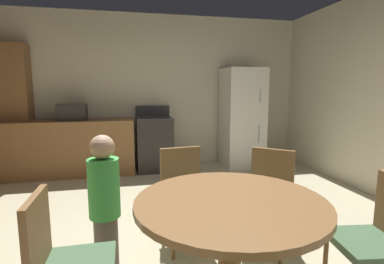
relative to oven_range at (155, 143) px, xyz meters
name	(u,v)px	position (x,y,z in m)	size (l,w,h in m)	color
ground_plane	(192,251)	(0.09, -2.69, -0.47)	(14.00, 14.00, 0.00)	beige
wall_back	(157,92)	(0.09, 0.40, 0.88)	(5.58, 0.12, 2.70)	beige
kitchen_counter	(70,148)	(-1.38, 0.00, -0.02)	(2.05, 0.60, 0.90)	olive
pantry_column	(17,111)	(-2.18, 0.18, 0.58)	(0.44, 0.36, 2.10)	olive
oven_range	(155,143)	(0.00, 0.00, 0.00)	(0.60, 0.60, 1.10)	#2D2B28
refrigerator	(242,118)	(1.58, -0.05, 0.41)	(0.68, 0.68, 1.76)	white
microwave	(72,112)	(-1.31, 0.00, 0.56)	(0.44, 0.32, 0.26)	#2D2B28
dining_table	(230,225)	(0.15, -3.46, 0.13)	(1.13, 1.13, 0.76)	olive
chair_west	(63,261)	(-0.78, -3.47, 0.03)	(0.40, 0.40, 0.87)	olive
chair_northeast	(268,192)	(0.76, -2.74, 0.03)	(0.56, 0.56, 0.87)	olive
chair_east	(379,236)	(1.08, -3.59, 0.03)	(0.45, 0.45, 0.87)	olive
chair_north	(184,190)	(0.05, -2.52, 0.03)	(0.44, 0.44, 0.87)	olive
person_child	(105,206)	(-0.60, -2.94, 0.11)	(0.31, 0.31, 1.09)	#665B51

